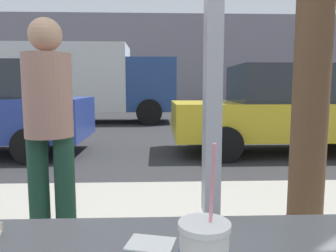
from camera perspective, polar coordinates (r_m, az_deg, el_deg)
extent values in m
plane|color=#2D2D30|center=(9.04, -1.06, -1.57)|extent=(60.00, 60.00, 0.00)
cube|color=#9E998E|center=(2.84, 1.73, -19.34)|extent=(16.00, 2.80, 0.15)
cube|color=#404245|center=(1.07, 7.93, -16.12)|extent=(2.13, 0.02, 0.02)
cube|color=gray|center=(21.16, -1.77, 11.15)|extent=(28.00, 1.20, 5.80)
cylinder|color=black|center=(0.65, 6.39, -17.77)|extent=(0.09, 0.09, 0.01)
cylinder|color=white|center=(0.65, 6.41, -16.97)|extent=(0.10, 0.10, 0.01)
cylinder|color=pink|center=(0.62, 7.69, -11.72)|extent=(0.01, 0.04, 0.20)
cube|color=white|center=(0.90, -3.07, -19.89)|extent=(0.14, 0.12, 0.00)
cylinder|color=black|center=(7.73, -18.35, -0.96)|extent=(0.64, 0.18, 0.64)
cylinder|color=black|center=(6.06, -23.00, -3.24)|extent=(0.64, 0.18, 0.64)
cube|color=gold|center=(7.01, 19.81, 1.10)|extent=(4.54, 1.76, 0.70)
cube|color=#282D33|center=(7.04, 21.07, 6.91)|extent=(2.36, 1.54, 0.73)
cylinder|color=black|center=(8.44, 26.37, -0.70)|extent=(0.64, 0.18, 0.64)
cylinder|color=black|center=(7.52, 7.16, -0.88)|extent=(0.64, 0.18, 0.64)
cylinder|color=black|center=(5.81, 9.97, -3.22)|extent=(0.64, 0.18, 0.64)
cube|color=silver|center=(12.74, -17.15, 8.02)|extent=(4.46, 2.20, 2.39)
cube|color=navy|center=(12.32, -3.25, 7.21)|extent=(1.90, 2.10, 1.90)
cylinder|color=black|center=(13.40, -3.14, 3.12)|extent=(0.90, 0.24, 0.90)
cylinder|color=black|center=(11.30, -3.31, 2.42)|extent=(0.90, 0.24, 0.90)
cylinder|color=black|center=(14.02, -18.75, 2.93)|extent=(0.90, 0.24, 0.90)
cylinder|color=black|center=(11.93, -21.73, 2.18)|extent=(0.90, 0.24, 0.90)
cylinder|color=#1F4534|center=(2.49, -21.63, -11.37)|extent=(0.14, 0.14, 0.84)
cylinder|color=#1F4534|center=(2.43, -17.55, -11.60)|extent=(0.14, 0.14, 0.84)
cylinder|color=tan|center=(2.34, -20.31, 5.03)|extent=(0.32, 0.32, 0.56)
sphere|color=tan|center=(2.36, -20.72, 14.76)|extent=(0.22, 0.22, 0.22)
cylinder|color=brown|center=(2.51, 23.99, 10.01)|extent=(0.25, 0.25, 2.68)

